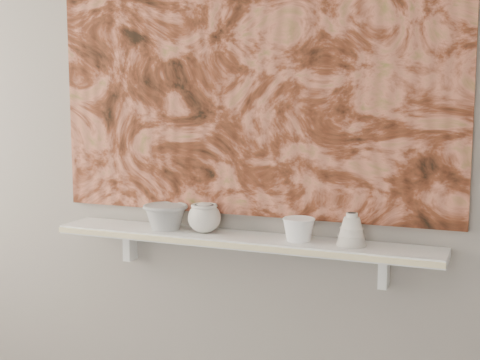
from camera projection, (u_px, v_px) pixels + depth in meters
The scene contains 11 objects.
wall_back at pixel (251, 115), 2.37m from camera, with size 3.60×3.60×0.00m, color gray.
shelf at pixel (241, 240), 2.34m from camera, with size 1.40×0.18×0.03m, color silver.
shelf_stripe at pixel (231, 246), 2.26m from camera, with size 1.40×0.01×0.02m, color beige.
bracket_left at pixel (130, 245), 2.59m from camera, with size 0.03×0.06×0.12m, color silver.
bracket_right at pixel (384, 270), 2.23m from camera, with size 0.03×0.06×0.12m, color silver.
painting at pixel (249, 60), 2.33m from camera, with size 1.50×0.03×1.10m, color maroon.
house_motif at pixel (375, 153), 2.20m from camera, with size 0.09×0.00×0.08m, color black.
bowl_grey at pixel (166, 216), 2.44m from camera, with size 0.16×0.16×0.10m, color #A0A09D, non-canonical shape.
cup_cream at pixel (204, 218), 2.39m from camera, with size 0.12×0.12×0.11m, color beige, non-canonical shape.
bell_vessel at pixel (352, 229), 2.19m from camera, with size 0.10×0.10×0.11m, color beige, non-canonical shape.
bowl_white at pixel (299, 229), 2.26m from camera, with size 0.11×0.11×0.08m, color white, non-canonical shape.
Camera 1 is at (0.85, -0.62, 1.44)m, focal length 50.00 mm.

